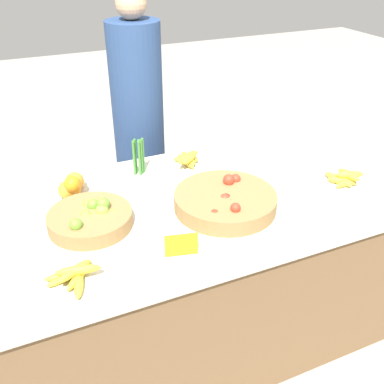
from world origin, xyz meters
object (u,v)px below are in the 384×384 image
metal_bowl (295,160)px  price_sign (181,245)px  vendor_person (139,136)px  tomato_basket (226,201)px  lime_bowl (91,218)px

metal_bowl → price_sign: (-0.77, -0.41, 0.01)m
metal_bowl → vendor_person: vendor_person is taller
tomato_basket → price_sign: size_ratio=3.64×
tomato_basket → metal_bowl: bearing=22.2°
vendor_person → tomato_basket: bearing=-86.0°
lime_bowl → price_sign: lime_bowl is taller
metal_bowl → price_sign: 0.87m
tomato_basket → metal_bowl: 0.52m
lime_bowl → tomato_basket: bearing=-10.6°
lime_bowl → tomato_basket: size_ratio=0.77×
price_sign → vendor_person: 1.19m
price_sign → vendor_person: size_ratio=0.08×
price_sign → metal_bowl: bearing=41.7°
vendor_person → price_sign: bearing=-100.8°
lime_bowl → vendor_person: bearing=60.9°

